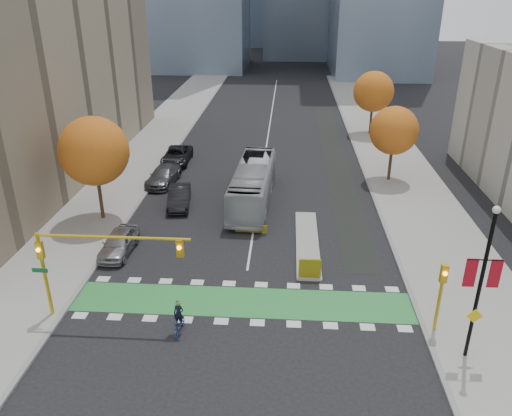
# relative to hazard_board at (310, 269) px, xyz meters

# --- Properties ---
(ground) EXTENTS (300.00, 300.00, 0.00)m
(ground) POSITION_rel_hazard_board_xyz_m (-4.00, -4.20, -0.80)
(ground) COLOR black
(ground) RESTS_ON ground
(sidewalk_west) EXTENTS (7.00, 120.00, 0.15)m
(sidewalk_west) POSITION_rel_hazard_board_xyz_m (-17.50, 15.80, -0.73)
(sidewalk_west) COLOR gray
(sidewalk_west) RESTS_ON ground
(sidewalk_east) EXTENTS (7.00, 120.00, 0.15)m
(sidewalk_east) POSITION_rel_hazard_board_xyz_m (9.50, 15.80, -0.73)
(sidewalk_east) COLOR gray
(sidewalk_east) RESTS_ON ground
(curb_west) EXTENTS (0.30, 120.00, 0.16)m
(curb_west) POSITION_rel_hazard_board_xyz_m (-14.00, 15.80, -0.73)
(curb_west) COLOR gray
(curb_west) RESTS_ON ground
(curb_east) EXTENTS (0.30, 120.00, 0.16)m
(curb_east) POSITION_rel_hazard_board_xyz_m (6.00, 15.80, -0.73)
(curb_east) COLOR gray
(curb_east) RESTS_ON ground
(bike_crossing) EXTENTS (20.00, 3.00, 0.01)m
(bike_crossing) POSITION_rel_hazard_board_xyz_m (-4.00, -2.70, -0.79)
(bike_crossing) COLOR #2C863B
(bike_crossing) RESTS_ON ground
(centre_line) EXTENTS (0.15, 70.00, 0.01)m
(centre_line) POSITION_rel_hazard_board_xyz_m (-4.00, 35.80, -0.80)
(centre_line) COLOR silver
(centre_line) RESTS_ON ground
(bike_lane_paint) EXTENTS (2.50, 50.00, 0.01)m
(bike_lane_paint) POSITION_rel_hazard_board_xyz_m (3.50, 25.80, -0.80)
(bike_lane_paint) COLOR black
(bike_lane_paint) RESTS_ON ground
(median_island) EXTENTS (1.60, 10.00, 0.16)m
(median_island) POSITION_rel_hazard_board_xyz_m (0.00, 4.80, -0.72)
(median_island) COLOR gray
(median_island) RESTS_ON ground
(hazard_board) EXTENTS (1.40, 0.12, 1.30)m
(hazard_board) POSITION_rel_hazard_board_xyz_m (0.00, 0.00, 0.00)
(hazard_board) COLOR yellow
(hazard_board) RESTS_ON median_island
(tree_west) EXTENTS (5.20, 5.20, 8.22)m
(tree_west) POSITION_rel_hazard_board_xyz_m (-16.00, 7.80, 4.82)
(tree_west) COLOR #332114
(tree_west) RESTS_ON ground
(tree_east_near) EXTENTS (4.40, 4.40, 7.08)m
(tree_east_near) POSITION_rel_hazard_board_xyz_m (8.00, 17.80, 4.06)
(tree_east_near) COLOR #332114
(tree_east_near) RESTS_ON ground
(tree_east_far) EXTENTS (4.80, 4.80, 7.65)m
(tree_east_far) POSITION_rel_hazard_board_xyz_m (8.50, 33.80, 4.44)
(tree_east_far) COLOR #332114
(tree_east_far) RESTS_ON ground
(traffic_signal_west) EXTENTS (8.53, 0.56, 5.20)m
(traffic_signal_west) POSITION_rel_hazard_board_xyz_m (-11.93, -4.71, 3.23)
(traffic_signal_west) COLOR #BF9914
(traffic_signal_west) RESTS_ON ground
(traffic_signal_east) EXTENTS (0.35, 0.43, 4.10)m
(traffic_signal_east) POSITION_rel_hazard_board_xyz_m (6.50, -4.71, 1.93)
(traffic_signal_east) COLOR #BF9914
(traffic_signal_east) RESTS_ON ground
(banner_lamppost) EXTENTS (1.65, 0.36, 8.28)m
(banner_lamppost) POSITION_rel_hazard_board_xyz_m (7.50, -6.70, 3.81)
(banner_lamppost) COLOR black
(banner_lamppost) RESTS_ON ground
(cyclist) EXTENTS (0.73, 1.72, 1.93)m
(cyclist) POSITION_rel_hazard_board_xyz_m (-7.09, -5.64, -0.16)
(cyclist) COLOR navy
(cyclist) RESTS_ON ground
(bus) EXTENTS (3.43, 12.27, 3.38)m
(bus) POSITION_rel_hazard_board_xyz_m (-4.42, 11.85, 0.89)
(bus) COLOR #A6AAAD
(bus) RESTS_ON ground
(parked_car_a) EXTENTS (1.99, 4.68, 1.58)m
(parked_car_a) POSITION_rel_hazard_board_xyz_m (-13.00, 2.61, -0.01)
(parked_car_a) COLOR #939398
(parked_car_a) RESTS_ON ground
(parked_car_b) EXTENTS (2.34, 5.07, 1.61)m
(parked_car_b) POSITION_rel_hazard_board_xyz_m (-10.50, 10.76, 0.01)
(parked_car_b) COLOR black
(parked_car_b) RESTS_ON ground
(parked_car_c) EXTENTS (2.79, 5.67, 1.59)m
(parked_car_c) POSITION_rel_hazard_board_xyz_m (-13.00, 15.76, -0.01)
(parked_car_c) COLOR #4D4D52
(parked_car_c) RESTS_ON ground
(parked_car_d) EXTENTS (2.70, 5.71, 1.58)m
(parked_car_d) POSITION_rel_hazard_board_xyz_m (-13.00, 21.67, -0.01)
(parked_car_d) COLOR black
(parked_car_d) RESTS_ON ground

